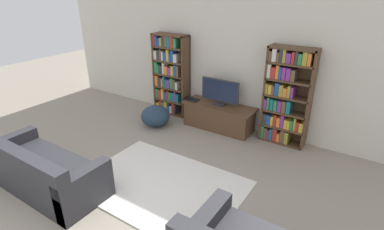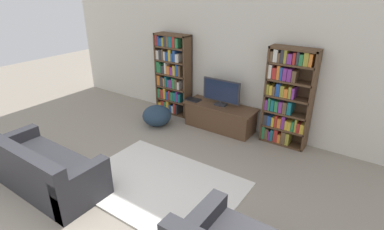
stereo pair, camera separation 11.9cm
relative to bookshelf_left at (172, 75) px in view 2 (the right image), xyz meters
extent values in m
cube|color=silver|center=(1.38, 0.19, 0.41)|extent=(8.80, 0.06, 2.60)
cube|color=#513823|center=(-0.35, -0.01, -0.01)|extent=(0.04, 0.30, 1.77)
cube|color=#513823|center=(0.42, -0.01, -0.01)|extent=(0.04, 0.30, 1.77)
cube|color=#513823|center=(0.03, 0.12, -0.01)|extent=(0.81, 0.04, 1.77)
cube|color=#513823|center=(0.03, -0.01, 0.86)|extent=(0.81, 0.30, 0.04)
cube|color=#513823|center=(0.03, -0.01, -0.87)|extent=(0.78, 0.30, 0.04)
cube|color=gold|center=(-0.30, -0.03, -0.77)|extent=(0.08, 0.24, 0.18)
cube|color=#B72D28|center=(-0.21, -0.03, -0.74)|extent=(0.08, 0.24, 0.23)
cube|color=#2D7F47|center=(-0.13, -0.03, -0.75)|extent=(0.05, 0.24, 0.22)
cube|color=gold|center=(-0.06, -0.03, -0.74)|extent=(0.07, 0.24, 0.24)
cube|color=#234C99|center=(0.01, -0.03, -0.77)|extent=(0.07, 0.24, 0.17)
cube|color=silver|center=(0.08, -0.03, -0.78)|extent=(0.05, 0.24, 0.16)
cube|color=#B72D28|center=(0.14, -0.03, -0.74)|extent=(0.05, 0.24, 0.24)
cube|color=#333338|center=(0.19, -0.03, -0.75)|extent=(0.04, 0.24, 0.22)
cube|color=#513823|center=(0.03, -0.01, -0.58)|extent=(0.78, 0.30, 0.04)
cube|color=#2D7F47|center=(-0.30, -0.03, -0.46)|extent=(0.07, 0.24, 0.21)
cube|color=#B72D28|center=(-0.21, -0.03, -0.46)|extent=(0.08, 0.24, 0.21)
cube|color=gold|center=(-0.14, -0.03, -0.44)|extent=(0.06, 0.24, 0.24)
cube|color=#234C99|center=(-0.07, -0.03, -0.47)|extent=(0.07, 0.24, 0.18)
cube|color=#B72D28|center=(0.00, -0.03, -0.45)|extent=(0.05, 0.24, 0.22)
cube|color=#2D7F47|center=(0.06, -0.03, -0.46)|extent=(0.07, 0.24, 0.19)
cube|color=#196B75|center=(0.14, -0.03, -0.46)|extent=(0.08, 0.24, 0.20)
cube|color=#7F338C|center=(0.21, -0.03, -0.44)|extent=(0.04, 0.24, 0.24)
cube|color=#196B75|center=(0.26, -0.03, -0.47)|extent=(0.07, 0.24, 0.19)
cube|color=#513823|center=(0.03, -0.01, -0.28)|extent=(0.78, 0.30, 0.04)
cube|color=orange|center=(-0.30, -0.03, -0.15)|extent=(0.08, 0.24, 0.22)
cube|color=#333338|center=(-0.21, -0.03, -0.16)|extent=(0.08, 0.24, 0.20)
cube|color=orange|center=(-0.14, -0.03, -0.17)|extent=(0.04, 0.24, 0.19)
cube|color=#196B75|center=(-0.09, -0.03, -0.15)|extent=(0.04, 0.24, 0.24)
cube|color=#196B75|center=(-0.03, -0.03, -0.18)|extent=(0.05, 0.24, 0.18)
cube|color=#7F338C|center=(0.03, -0.03, -0.18)|extent=(0.08, 0.24, 0.18)
cube|color=#2D7F47|center=(0.12, -0.03, -0.15)|extent=(0.08, 0.24, 0.22)
cube|color=brown|center=(0.19, -0.03, -0.16)|extent=(0.05, 0.24, 0.22)
cube|color=silver|center=(0.25, -0.03, -0.18)|extent=(0.06, 0.24, 0.16)
cube|color=#513823|center=(0.03, -0.01, 0.01)|extent=(0.78, 0.30, 0.04)
cube|color=#2D7F47|center=(-0.30, -0.03, 0.15)|extent=(0.08, 0.24, 0.24)
cube|color=#2D7F47|center=(-0.23, -0.03, 0.13)|extent=(0.04, 0.24, 0.19)
cube|color=#333338|center=(-0.16, -0.03, 0.11)|extent=(0.08, 0.24, 0.17)
cube|color=silver|center=(-0.09, -0.03, 0.15)|extent=(0.05, 0.24, 0.24)
cube|color=orange|center=(-0.01, -0.03, 0.12)|extent=(0.08, 0.24, 0.18)
cube|color=#7F338C|center=(0.07, -0.03, 0.11)|extent=(0.08, 0.24, 0.17)
cube|color=gold|center=(0.15, -0.03, 0.13)|extent=(0.06, 0.24, 0.21)
cube|color=#234C99|center=(0.22, -0.03, 0.15)|extent=(0.05, 0.24, 0.24)
cube|color=brown|center=(0.28, -0.03, 0.14)|extent=(0.06, 0.24, 0.23)
cube|color=#513823|center=(0.03, -0.01, 0.31)|extent=(0.78, 0.30, 0.04)
cube|color=silver|center=(-0.30, -0.03, 0.42)|extent=(0.08, 0.24, 0.19)
cube|color=#333338|center=(-0.22, -0.03, 0.43)|extent=(0.06, 0.24, 0.21)
cube|color=brown|center=(-0.15, -0.03, 0.44)|extent=(0.05, 0.24, 0.23)
cube|color=silver|center=(-0.10, -0.03, 0.42)|extent=(0.04, 0.24, 0.19)
cube|color=#234C99|center=(-0.04, -0.03, 0.42)|extent=(0.07, 0.24, 0.18)
cube|color=gold|center=(0.04, -0.03, 0.45)|extent=(0.07, 0.24, 0.24)
cube|color=#234C99|center=(0.10, -0.03, 0.41)|extent=(0.04, 0.24, 0.17)
cube|color=#234C99|center=(0.16, -0.03, 0.45)|extent=(0.06, 0.24, 0.24)
cube|color=silver|center=(0.23, -0.03, 0.41)|extent=(0.08, 0.24, 0.17)
cube|color=#513823|center=(0.03, -0.01, 0.60)|extent=(0.78, 0.30, 0.04)
cube|color=#B72D28|center=(-0.31, -0.03, 0.74)|extent=(0.05, 0.24, 0.24)
cube|color=#234C99|center=(-0.25, -0.03, 0.72)|extent=(0.05, 0.24, 0.20)
cube|color=#234C99|center=(-0.20, -0.03, 0.70)|extent=(0.05, 0.24, 0.16)
cube|color=#9E9333|center=(-0.13, -0.03, 0.71)|extent=(0.06, 0.24, 0.18)
cube|color=#333338|center=(-0.07, -0.03, 0.74)|extent=(0.06, 0.24, 0.24)
cube|color=brown|center=(-0.01, -0.03, 0.73)|extent=(0.07, 0.24, 0.22)
cube|color=#196B75|center=(0.07, -0.03, 0.74)|extent=(0.07, 0.24, 0.24)
cube|color=#B72D28|center=(0.15, -0.03, 0.73)|extent=(0.08, 0.24, 0.23)
cube|color=#2D7F47|center=(0.23, -0.03, 0.72)|extent=(0.07, 0.24, 0.20)
cube|color=#513823|center=(2.19, -0.01, -0.01)|extent=(0.04, 0.30, 1.77)
cube|color=#513823|center=(2.97, -0.01, -0.01)|extent=(0.04, 0.30, 1.77)
cube|color=#513823|center=(2.58, 0.12, -0.01)|extent=(0.81, 0.04, 1.77)
cube|color=#513823|center=(2.58, -0.01, 0.86)|extent=(0.81, 0.30, 0.04)
cube|color=#513823|center=(2.58, -0.01, -0.87)|extent=(0.78, 0.30, 0.04)
cube|color=#2D7F47|center=(2.24, -0.03, -0.74)|extent=(0.06, 0.24, 0.24)
cube|color=brown|center=(2.30, -0.03, -0.75)|extent=(0.06, 0.24, 0.21)
cube|color=#7F338C|center=(2.36, -0.03, -0.77)|extent=(0.04, 0.24, 0.18)
cube|color=#196B75|center=(2.40, -0.03, -0.75)|extent=(0.05, 0.24, 0.22)
cube|color=#B72D28|center=(2.48, -0.03, -0.74)|extent=(0.08, 0.24, 0.24)
cube|color=orange|center=(2.54, -0.03, -0.77)|extent=(0.05, 0.24, 0.17)
cube|color=brown|center=(2.62, -0.03, -0.74)|extent=(0.08, 0.24, 0.24)
cube|color=#9E9333|center=(2.69, -0.03, -0.74)|extent=(0.06, 0.24, 0.23)
cube|color=#513823|center=(2.58, -0.01, -0.58)|extent=(0.78, 0.30, 0.04)
cube|color=#333338|center=(2.25, -0.03, -0.46)|extent=(0.08, 0.24, 0.19)
cube|color=#234C99|center=(2.33, -0.03, -0.47)|extent=(0.07, 0.24, 0.18)
cube|color=gold|center=(2.39, -0.03, -0.47)|extent=(0.05, 0.24, 0.18)
cube|color=#B72D28|center=(2.45, -0.03, -0.45)|extent=(0.04, 0.24, 0.22)
cube|color=orange|center=(2.51, -0.03, -0.47)|extent=(0.06, 0.24, 0.19)
cube|color=#7F338C|center=(2.58, -0.03, -0.44)|extent=(0.06, 0.24, 0.24)
cube|color=gold|center=(2.64, -0.03, -0.47)|extent=(0.05, 0.24, 0.18)
cube|color=gold|center=(2.70, -0.03, -0.48)|extent=(0.05, 0.24, 0.17)
cube|color=#2D7F47|center=(2.75, -0.03, -0.47)|extent=(0.05, 0.24, 0.18)
cube|color=#9E9333|center=(2.80, -0.03, -0.44)|extent=(0.04, 0.24, 0.24)
cube|color=#B72D28|center=(2.85, -0.03, -0.47)|extent=(0.05, 0.24, 0.18)
cube|color=gold|center=(2.92, -0.03, -0.48)|extent=(0.08, 0.24, 0.17)
cube|color=#513823|center=(2.58, -0.01, -0.28)|extent=(0.78, 0.30, 0.04)
cube|color=#7F338C|center=(2.24, -0.03, -0.17)|extent=(0.05, 0.24, 0.19)
cube|color=#2D7F47|center=(2.29, -0.03, -0.15)|extent=(0.04, 0.24, 0.23)
cube|color=#196B75|center=(2.35, -0.03, -0.16)|extent=(0.06, 0.24, 0.21)
cube|color=#2D7F47|center=(2.42, -0.03, -0.17)|extent=(0.06, 0.24, 0.20)
cube|color=#7F338C|center=(2.50, -0.03, -0.16)|extent=(0.07, 0.24, 0.20)
cube|color=brown|center=(2.57, -0.03, -0.16)|extent=(0.07, 0.24, 0.21)
cube|color=#196B75|center=(2.65, -0.03, -0.15)|extent=(0.07, 0.24, 0.23)
cube|color=#513823|center=(2.58, -0.01, 0.01)|extent=(0.78, 0.30, 0.04)
cube|color=#9E9333|center=(2.23, -0.03, 0.12)|extent=(0.04, 0.24, 0.18)
cube|color=gold|center=(2.29, -0.03, 0.12)|extent=(0.06, 0.24, 0.17)
cube|color=brown|center=(2.35, -0.03, 0.11)|extent=(0.04, 0.24, 0.16)
cube|color=#234C99|center=(2.42, -0.03, 0.14)|extent=(0.07, 0.24, 0.23)
cube|color=#9E9333|center=(2.49, -0.03, 0.13)|extent=(0.07, 0.24, 0.20)
cube|color=orange|center=(2.56, -0.03, 0.11)|extent=(0.07, 0.24, 0.16)
cube|color=#9E9333|center=(2.63, -0.03, 0.13)|extent=(0.05, 0.24, 0.21)
cube|color=#7F338C|center=(2.68, -0.03, 0.13)|extent=(0.04, 0.24, 0.19)
cube|color=#513823|center=(2.58, -0.01, 0.31)|extent=(0.78, 0.30, 0.04)
cube|color=silver|center=(2.24, -0.03, 0.45)|extent=(0.06, 0.24, 0.24)
cube|color=#B72D28|center=(2.32, -0.03, 0.42)|extent=(0.08, 0.24, 0.20)
cube|color=orange|center=(2.39, -0.03, 0.45)|extent=(0.05, 0.24, 0.24)
cube|color=#234C99|center=(2.44, -0.03, 0.44)|extent=(0.04, 0.24, 0.22)
cube|color=#7F338C|center=(2.50, -0.03, 0.43)|extent=(0.07, 0.24, 0.22)
cube|color=#7F338C|center=(2.58, -0.03, 0.43)|extent=(0.07, 0.24, 0.21)
cube|color=brown|center=(2.66, -0.03, 0.42)|extent=(0.07, 0.24, 0.20)
cube|color=#513823|center=(2.58, -0.01, 0.60)|extent=(0.78, 0.30, 0.04)
cube|color=brown|center=(2.24, -0.03, 0.71)|extent=(0.05, 0.24, 0.17)
cube|color=silver|center=(2.31, -0.03, 0.73)|extent=(0.07, 0.24, 0.22)
cube|color=brown|center=(2.37, -0.03, 0.70)|extent=(0.04, 0.24, 0.16)
cube|color=#333338|center=(2.42, -0.03, 0.74)|extent=(0.05, 0.24, 0.24)
cube|color=#9E9333|center=(2.47, -0.03, 0.74)|extent=(0.05, 0.24, 0.24)
cube|color=#7F338C|center=(2.55, -0.03, 0.71)|extent=(0.08, 0.24, 0.17)
cube|color=#B72D28|center=(2.62, -0.03, 0.72)|extent=(0.05, 0.24, 0.20)
cube|color=#333338|center=(2.68, -0.03, 0.73)|extent=(0.04, 0.24, 0.21)
cube|color=#2D7F47|center=(2.73, -0.03, 0.71)|extent=(0.06, 0.24, 0.18)
cube|color=#9E9333|center=(2.81, -0.03, 0.73)|extent=(0.08, 0.24, 0.22)
cube|color=orange|center=(2.88, -0.03, 0.72)|extent=(0.05, 0.24, 0.21)
cube|color=brown|center=(1.31, -0.14, -0.66)|extent=(1.38, 0.50, 0.47)
cube|color=brown|center=(1.31, -0.14, -0.40)|extent=(1.47, 0.54, 0.04)
cube|color=#2D2D33|center=(1.31, -0.13, -0.37)|extent=(0.24, 0.16, 0.03)
cylinder|color=#2D2D33|center=(1.31, -0.13, -0.33)|extent=(0.04, 0.04, 0.05)
cube|color=#2D2D33|center=(1.31, -0.13, -0.08)|extent=(0.79, 0.04, 0.45)
cube|color=#19233D|center=(1.31, -0.15, -0.08)|extent=(0.74, 0.00, 0.40)
cube|color=#28282D|center=(0.69, -0.22, -0.37)|extent=(0.31, 0.20, 0.02)
cube|color=black|center=(0.69, -0.22, -0.36)|extent=(0.30, 0.19, 0.00)
cube|color=white|center=(1.51, -2.30, -0.88)|extent=(2.35, 1.66, 0.02)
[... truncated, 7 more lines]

